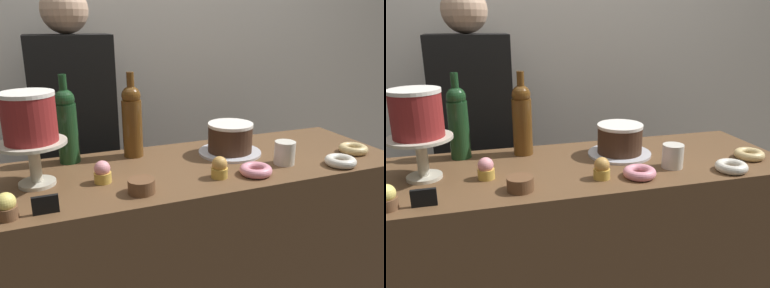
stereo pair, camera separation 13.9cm
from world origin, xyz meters
TOP-DOWN VIEW (x-y plane):
  - back_wall at (0.00, 0.84)m, footprint 6.00×0.05m
  - display_counter at (0.00, 0.00)m, footprint 1.57×0.54m
  - cake_stand_pedestal at (-0.53, 0.01)m, footprint 0.21×0.21m
  - white_layer_cake at (-0.53, 0.01)m, footprint 0.16×0.16m
  - silver_serving_platter at (0.19, 0.07)m, footprint 0.25×0.25m
  - chocolate_round_cake at (0.19, 0.07)m, footprint 0.18×0.18m
  - wine_bottle_amber at (-0.17, 0.18)m, footprint 0.08×0.08m
  - wine_bottle_green at (-0.41, 0.20)m, footprint 0.08×0.08m
  - cupcake_lemon at (-0.60, -0.20)m, footprint 0.06×0.06m
  - cupcake_strawberry at (-0.33, -0.05)m, footprint 0.06×0.06m
  - cupcake_caramel at (0.04, -0.15)m, footprint 0.06×0.06m
  - donut_sugar at (0.50, -0.20)m, footprint 0.11×0.11m
  - donut_pink at (0.17, -0.17)m, footprint 0.11×0.11m
  - donut_glazed at (0.65, -0.11)m, footprint 0.11×0.11m
  - cookie_stack at (-0.23, -0.17)m, footprint 0.08×0.08m
  - price_sign_chalkboard at (-0.51, -0.21)m, footprint 0.07×0.01m
  - coffee_cup_ceramic at (0.32, -0.11)m, footprint 0.08×0.08m
  - barista_figure at (-0.36, 0.56)m, footprint 0.36×0.22m

SIDE VIEW (x-z plane):
  - display_counter at x=0.00m, z-range 0.00..0.95m
  - barista_figure at x=-0.36m, z-range 0.04..1.64m
  - silver_serving_platter at x=0.19m, z-range 0.95..0.96m
  - donut_sugar at x=0.50m, z-range 0.95..0.98m
  - donut_pink at x=0.17m, z-range 0.95..0.98m
  - donut_glazed at x=0.65m, z-range 0.95..0.98m
  - cookie_stack at x=-0.23m, z-range 0.95..0.99m
  - price_sign_chalkboard at x=-0.51m, z-range 0.95..1.00m
  - cupcake_lemon at x=-0.60m, z-range 0.95..1.02m
  - cupcake_strawberry at x=-0.33m, z-range 0.95..1.02m
  - cupcake_caramel at x=0.04m, z-range 0.95..1.02m
  - coffee_cup_ceramic at x=0.32m, z-range 0.95..1.04m
  - chocolate_round_cake at x=0.19m, z-range 0.96..1.07m
  - cake_stand_pedestal at x=-0.53m, z-range 0.98..1.12m
  - wine_bottle_amber at x=-0.17m, z-range 0.93..1.26m
  - wine_bottle_green at x=-0.41m, z-range 0.93..1.26m
  - white_layer_cake at x=-0.53m, z-range 1.10..1.25m
  - back_wall at x=0.00m, z-range 0.00..2.60m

